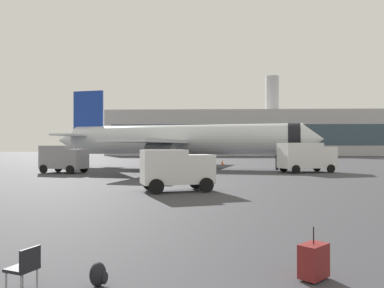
# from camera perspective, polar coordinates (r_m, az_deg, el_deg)

# --- Properties ---
(airplane_at_gate) EXTENTS (35.52, 32.28, 10.50)m
(airplane_at_gate) POSITION_cam_1_polar(r_m,az_deg,el_deg) (48.10, -1.84, 0.61)
(airplane_at_gate) COLOR silver
(airplane_at_gate) RESTS_ON ground
(service_truck) EXTENTS (5.24, 3.69, 2.90)m
(service_truck) POSITION_cam_1_polar(r_m,az_deg,el_deg) (41.75, -19.11, -2.02)
(service_truck) COLOR gray
(service_truck) RESTS_ON ground
(fuel_truck) EXTENTS (6.45, 4.17, 3.20)m
(fuel_truck) POSITION_cam_1_polar(r_m,az_deg,el_deg) (42.05, 17.10, -1.78)
(fuel_truck) COLOR white
(fuel_truck) RESTS_ON ground
(cargo_van) EXTENTS (4.81, 3.48, 2.60)m
(cargo_van) POSITION_cam_1_polar(r_m,az_deg,el_deg) (23.17, -2.41, -3.71)
(cargo_van) COLOR white
(cargo_van) RESTS_ON ground
(safety_cone_near) EXTENTS (0.44, 0.44, 0.68)m
(safety_cone_near) POSITION_cam_1_polar(r_m,az_deg,el_deg) (50.65, 1.39, -3.20)
(safety_cone_near) COLOR #F2590C
(safety_cone_near) RESTS_ON ground
(safety_cone_mid) EXTENTS (0.44, 0.44, 0.83)m
(safety_cone_mid) POSITION_cam_1_polar(r_m,az_deg,el_deg) (58.55, 4.67, -2.75)
(safety_cone_mid) COLOR #F2590C
(safety_cone_mid) RESTS_ON ground
(rolling_suitcase) EXTENTS (0.74, 0.74, 1.10)m
(rolling_suitcase) POSITION_cam_1_polar(r_m,az_deg,el_deg) (8.52, 18.14, -16.64)
(rolling_suitcase) COLOR maroon
(rolling_suitcase) RESTS_ON ground
(traveller_backpack) EXTENTS (0.36, 0.40, 0.48)m
(traveller_backpack) POSITION_cam_1_polar(r_m,az_deg,el_deg) (8.04, -14.12, -18.83)
(traveller_backpack) COLOR black
(traveller_backpack) RESTS_ON ground
(gate_chair) EXTENTS (0.62, 0.62, 0.86)m
(gate_chair) POSITION_cam_1_polar(r_m,az_deg,el_deg) (8.11, -24.23, -16.69)
(gate_chair) COLOR black
(gate_chair) RESTS_ON ground
(terminal_building) EXTENTS (89.80, 20.62, 26.45)m
(terminal_building) POSITION_cam_1_polar(r_m,az_deg,el_deg) (126.20, 8.12, 1.64)
(terminal_building) COLOR #B2B2B7
(terminal_building) RESTS_ON ground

